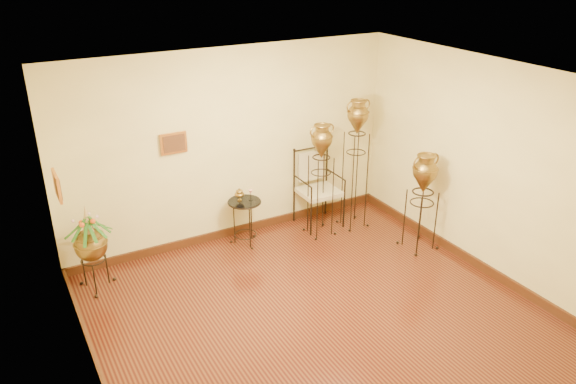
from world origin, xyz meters
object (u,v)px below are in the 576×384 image
amphora_mid (321,179)px  planter_urn (90,242)px  amphora_tall (355,163)px  armchair (319,189)px  side_table (245,221)px

amphora_mid → planter_urn: bearing=177.9°
amphora_tall → amphora_mid: 0.62m
amphora_tall → armchair: bearing=149.1°
amphora_mid → planter_urn: 3.29m
armchair → side_table: armchair is taller
amphora_tall → planter_urn: amphora_tall is taller
planter_urn → side_table: (2.16, 0.13, -0.31)m
side_table → amphora_mid: bearing=-12.8°
amphora_tall → armchair: size_ratio=1.69×
planter_urn → armchair: size_ratio=0.99×
planter_urn → amphora_mid: bearing=-2.1°
amphora_mid → side_table: size_ratio=2.02×
planter_urn → armchair: armchair is taller
amphora_tall → amphora_mid: bearing=178.0°
amphora_mid → side_table: bearing=167.2°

